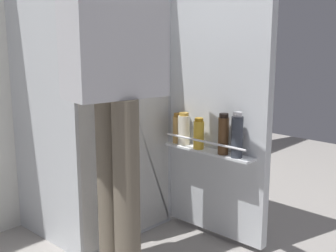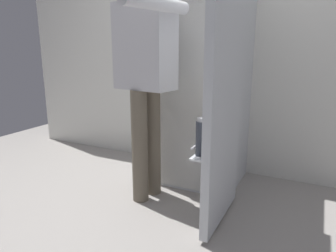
{
  "view_description": "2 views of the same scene",
  "coord_description": "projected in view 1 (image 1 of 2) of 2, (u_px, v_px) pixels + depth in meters",
  "views": [
    {
      "loc": [
        -1.51,
        -1.46,
        1.13
      ],
      "look_at": [
        -0.04,
        -0.08,
        0.7
      ],
      "focal_mm": 47.38,
      "sensor_mm": 36.0,
      "label": 1
    },
    {
      "loc": [
        0.89,
        -1.9,
        1.13
      ],
      "look_at": [
        -0.03,
        -0.08,
        0.62
      ],
      "focal_mm": 33.15,
      "sensor_mm": 36.0,
      "label": 2
    }
  ],
  "objects": [
    {
      "name": "refrigerator",
      "position": [
        101.0,
        81.0,
        2.47
      ],
      "size": [
        0.71,
        1.23,
        1.71
      ],
      "color": "silver",
      "rests_on": "ground_plane"
    },
    {
      "name": "person",
      "position": [
        117.0,
        57.0,
        1.92
      ],
      "size": [
        0.56,
        0.79,
        1.69
      ],
      "color": "#665B4C",
      "rests_on": "ground_plane"
    },
    {
      "name": "kitchen_wall",
      "position": [
        53.0,
        10.0,
        2.64
      ],
      "size": [
        4.4,
        0.1,
        2.5
      ],
      "primitive_type": "cube",
      "color": "silver",
      "rests_on": "ground_plane"
    }
  ]
}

